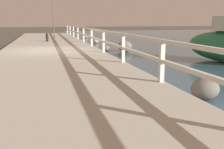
# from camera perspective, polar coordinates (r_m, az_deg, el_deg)

# --- Properties ---
(ground_plane) EXTENTS (120.00, 120.00, 0.00)m
(ground_plane) POSITION_cam_1_polar(r_m,az_deg,el_deg) (12.75, -13.06, 4.17)
(ground_plane) COLOR #4C473D
(dock_walkway) EXTENTS (4.61, 36.00, 0.23)m
(dock_walkway) POSITION_cam_1_polar(r_m,az_deg,el_deg) (12.73, -13.08, 4.70)
(dock_walkway) COLOR #B2AD9E
(dock_walkway) RESTS_ON ground
(railing) EXTENTS (0.10, 32.50, 0.95)m
(railing) POSITION_cam_1_polar(r_m,az_deg,el_deg) (12.91, -3.32, 8.50)
(railing) COLOR silver
(railing) RESTS_ON dock_walkway
(boulder_downstream) EXTENTS (0.59, 0.53, 0.44)m
(boulder_downstream) POSITION_cam_1_polar(r_m,az_deg,el_deg) (5.68, 19.60, -2.96)
(boulder_downstream) COLOR #666056
(boulder_downstream) RESTS_ON ground
(boulder_far_strip) EXTENTS (0.75, 0.68, 0.57)m
(boulder_far_strip) POSITION_cam_1_polar(r_m,az_deg,el_deg) (13.86, 2.82, 6.21)
(boulder_far_strip) COLOR #666056
(boulder_far_strip) RESTS_ON ground
(boulder_water_edge) EXTENTS (0.40, 0.36, 0.30)m
(boulder_water_edge) POSITION_cam_1_polar(r_m,az_deg,el_deg) (14.00, -1.26, 5.73)
(boulder_water_edge) COLOR #666056
(boulder_water_edge) RESTS_ON ground
(boulder_upstream) EXTENTS (0.37, 0.34, 0.28)m
(boulder_upstream) POSITION_cam_1_polar(r_m,az_deg,el_deg) (18.93, -3.53, 7.21)
(boulder_upstream) COLOR gray
(boulder_upstream) RESTS_ON ground
(boulder_mid_strip) EXTENTS (0.37, 0.33, 0.27)m
(boulder_mid_strip) POSITION_cam_1_polar(r_m,az_deg,el_deg) (24.60, -5.78, 8.18)
(boulder_mid_strip) COLOR gray
(boulder_mid_strip) RESTS_ON ground
(mooring_bollard) EXTENTS (0.18, 0.18, 0.55)m
(mooring_bollard) POSITION_cam_1_polar(r_m,az_deg,el_deg) (18.15, -13.95, 7.88)
(mooring_bollard) COLOR black
(mooring_bollard) RESTS_ON dock_walkway
(dock_lamp) EXTENTS (0.22, 0.22, 3.16)m
(dock_lamp) POSITION_cam_1_polar(r_m,az_deg,el_deg) (22.01, -12.69, 13.42)
(dock_lamp) COLOR #514C47
(dock_lamp) RESTS_ON dock_walkway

